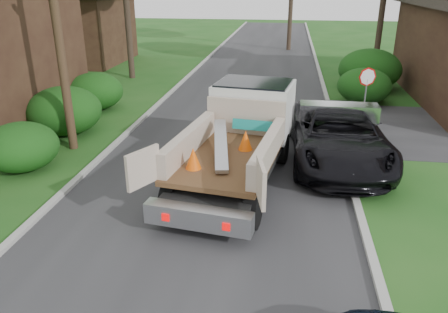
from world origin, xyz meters
The scene contains 13 objects.
ground centered at (0.00, 0.00, 0.00)m, with size 120.00×120.00×0.00m, color #184A15.
road centered at (0.00, 10.00, 0.00)m, with size 8.00×90.00×0.02m, color #28282B.
curb_left centered at (-4.10, 10.00, 0.06)m, with size 0.20×90.00×0.12m, color #9E9E99.
curb_right centered at (4.10, 10.00, 0.06)m, with size 0.20×90.00×0.12m, color #9E9E99.
stop_sign centered at (5.20, 9.00, 1.78)m, with size 0.71×0.32×2.48m.
house_left_far centered at (-13.50, 22.00, 3.05)m, with size 7.56×7.56×6.00m.
hedge_left_a centered at (-6.20, 3.00, 0.77)m, with size 2.34×2.34×1.53m, color #0F3A0D.
hedge_left_b centered at (-6.50, 6.50, 0.94)m, with size 2.86×2.86×1.87m, color #0F3A0D.
hedge_left_c centered at (-6.80, 10.00, 0.85)m, with size 2.60×2.60×1.70m, color #0F3A0D.
hedge_right_a centered at (5.80, 13.00, 0.85)m, with size 2.60×2.60×1.70m, color #0F3A0D.
hedge_right_b centered at (6.50, 16.00, 1.10)m, with size 3.38×3.38×2.21m, color #0F3A0D.
flatbed_truck centered at (0.81, 3.94, 1.42)m, with size 3.80×7.20×2.61m.
black_pickup centered at (3.81, 5.20, 0.90)m, with size 3.00×6.50×1.81m, color black.
Camera 1 is at (2.05, -8.86, 5.71)m, focal length 35.00 mm.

